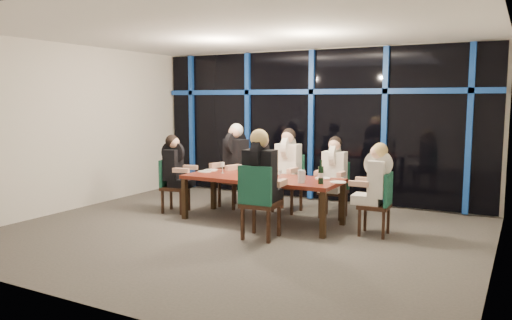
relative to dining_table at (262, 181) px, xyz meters
The scene contains 29 objects.
room 1.56m from the dining_table, 90.00° to the right, with size 7.04×7.00×3.02m.
window_wall 2.30m from the dining_table, 89.70° to the left, with size 6.86×0.43×2.94m.
dining_table is the anchor object (origin of this frame).
chair_far_left 1.30m from the dining_table, 138.47° to the left, with size 0.62×0.62×1.07m.
chair_far_mid 0.99m from the dining_table, 87.56° to the left, with size 0.48×0.48×1.02m.
chair_far_right 1.33m from the dining_table, 46.03° to the left, with size 0.45×0.45×0.94m.
chair_end_left 1.79m from the dining_table, behind, with size 0.53×0.53×0.95m.
chair_end_right 1.94m from the dining_table, ahead, with size 0.46×0.46×0.94m.
chair_near_mid 1.07m from the dining_table, 64.68° to the right, with size 0.54×0.54×1.08m.
diner_far_left 1.30m from the dining_table, 142.21° to the left, with size 0.62×0.72×1.04m.
diner_far_mid 0.94m from the dining_table, 87.43° to the left, with size 0.51×0.64×0.99m.
diner_far_right 1.29m from the dining_table, 43.43° to the left, with size 0.48×0.59×0.92m.
diner_end_left 1.71m from the dining_table, behind, with size 0.64×0.53×0.92m.
diner_end_right 1.86m from the dining_table, ahead, with size 0.60×0.48×0.92m.
diner_near_mid 1.04m from the dining_table, 62.78° to the right, with size 0.56×0.69×1.06m.
plate_far_left 1.18m from the dining_table, 168.76° to the left, with size 0.24×0.24×0.01m, color white.
plate_far_mid 0.34m from the dining_table, 85.10° to the left, with size 0.24×0.24×0.01m, color white.
plate_far_right 0.99m from the dining_table, 18.18° to the left, with size 0.24×0.24×0.01m, color white.
plate_end_left 1.15m from the dining_table, behind, with size 0.24×0.24×0.01m, color white.
plate_end_right 1.28m from the dining_table, ahead, with size 0.24×0.24×0.01m, color white.
plate_near_mid 0.51m from the dining_table, 37.33° to the right, with size 0.24×0.24×0.01m, color white.
wine_bottle 1.13m from the dining_table, ahead, with size 0.08×0.08×0.36m.
water_pitcher 0.86m from the dining_table, 16.54° to the right, with size 0.12×0.11×0.20m.
tea_light 0.27m from the dining_table, 126.79° to the right, with size 0.05×0.05×0.03m, color #F69849.
wine_glass_a 0.43m from the dining_table, behind, with size 0.07×0.07×0.17m.
wine_glass_b 0.28m from the dining_table, 79.07° to the left, with size 0.07×0.07×0.17m.
wine_glass_c 0.45m from the dining_table, 17.47° to the right, with size 0.06×0.06×0.15m.
wine_glass_d 0.83m from the dining_table, behind, with size 0.07×0.07×0.19m.
wine_glass_e 1.00m from the dining_table, 13.59° to the left, with size 0.06×0.06×0.16m.
Camera 1 is at (3.78, -6.32, 2.01)m, focal length 35.00 mm.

